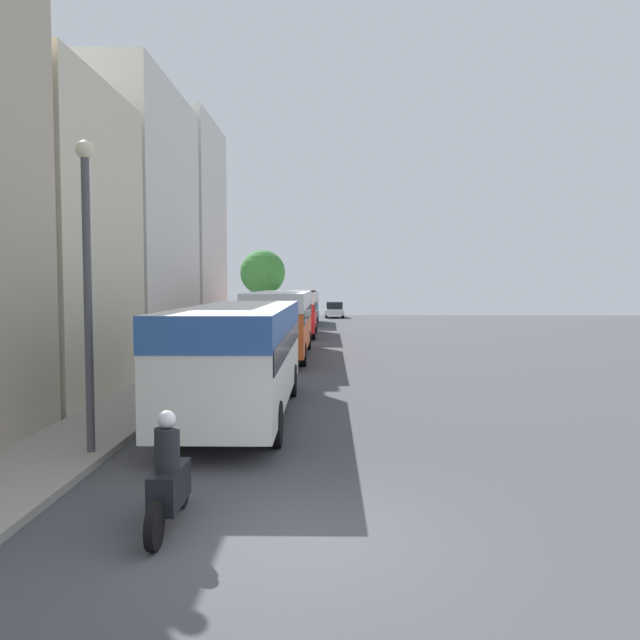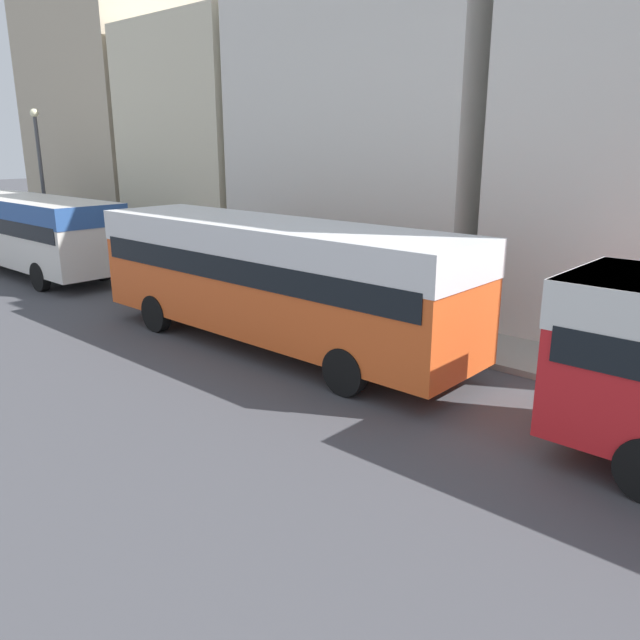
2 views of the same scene
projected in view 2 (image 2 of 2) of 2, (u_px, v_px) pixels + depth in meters
sidewalk at (30, 242)px, 31.54m from camera, size 2.20×120.00×0.15m
building_corner at (122, 100)px, 31.32m from camera, size 6.72×8.76×13.95m
building_midblock at (218, 146)px, 26.27m from camera, size 5.56×6.84×9.54m
building_far_terrace at (381, 109)px, 20.61m from camera, size 5.83×9.29×11.98m
bus_lead at (30, 225)px, 23.70m from camera, size 2.62×9.76×2.93m
bus_following at (272, 267)px, 15.05m from camera, size 2.64×10.72×3.11m
lamp_post at (41, 169)px, 27.49m from camera, size 0.36×0.36×6.18m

